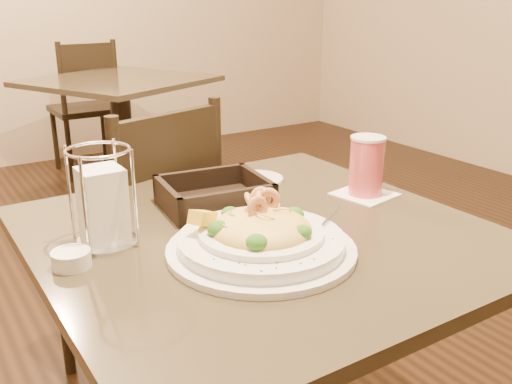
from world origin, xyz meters
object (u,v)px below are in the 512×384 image
dining_chair_far (86,104)px  dining_chair_near (147,240)px  background_table (121,118)px  napkin_caddy (103,204)px  pasta_bowl (261,237)px  main_table (261,327)px  bread_basket (214,197)px  side_plate (256,179)px  butter_ramekin (71,259)px  drink_glass (366,167)px

dining_chair_far → dining_chair_near: bearing=77.1°
background_table → napkin_caddy: 2.42m
dining_chair_near → dining_chair_far: bearing=-118.8°
pasta_bowl → napkin_caddy: bearing=139.1°
main_table → bread_basket: 0.31m
napkin_caddy → main_table: bearing=-20.6°
side_plate → butter_ramekin: (-0.56, -0.24, 0.01)m
side_plate → butter_ramekin: size_ratio=2.04×
bread_basket → background_table: bearing=75.8°
pasta_bowl → bread_basket: 0.28m
main_table → napkin_caddy: 0.45m
dining_chair_far → butter_ramekin: bearing=72.9°
background_table → dining_chair_near: size_ratio=1.28×
drink_glass → butter_ramekin: (-0.72, -0.00, -0.06)m
background_table → butter_ramekin: (-0.92, -2.31, 0.25)m
dining_chair_far → pasta_bowl: dining_chair_far is taller
main_table → napkin_caddy: (-0.30, 0.11, 0.32)m
napkin_caddy → side_plate: napkin_caddy is taller
drink_glass → bread_basket: 0.38m
butter_ramekin → pasta_bowl: bearing=-23.2°
background_table → side_plate: (-0.37, -2.07, 0.24)m
main_table → dining_chair_far: size_ratio=0.97×
bread_basket → napkin_caddy: 0.30m
side_plate → background_table: bearing=79.9°
main_table → pasta_bowl: (-0.06, -0.09, 0.27)m
background_table → drink_glass: drink_glass is taller
dining_chair_far → main_table: bearing=80.0°
background_table → butter_ramekin: 2.50m
background_table → bread_basket: size_ratio=4.59×
bread_basket → main_table: bearing=-85.7°
bread_basket → dining_chair_far: bearing=79.3°
dining_chair_far → napkin_caddy: napkin_caddy is taller
main_table → butter_ramekin: (-0.38, 0.05, 0.25)m
dining_chair_near → side_plate: (0.19, -0.32, 0.25)m
drink_glass → butter_ramekin: bearing=-179.7°
main_table → bread_basket: size_ratio=3.46×
background_table → main_table: bearing=-102.9°
dining_chair_far → bread_basket: 2.88m
napkin_caddy → bread_basket: bearing=13.5°
butter_ramekin → main_table: bearing=-6.8°
background_table → butter_ramekin: butter_ramekin is taller
dining_chair_far → background_table: bearing=91.7°
side_plate → drink_glass: bearing=-55.1°
dining_chair_far → drink_glass: dining_chair_far is taller
drink_glass → bread_basket: bearing=159.7°
butter_ramekin → drink_glass: bearing=0.3°
drink_glass → napkin_caddy: (-0.64, 0.06, 0.01)m
main_table → napkin_caddy: bearing=159.4°
dining_chair_near → napkin_caddy: (-0.28, -0.50, 0.33)m
side_plate → dining_chair_near: bearing=120.7°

